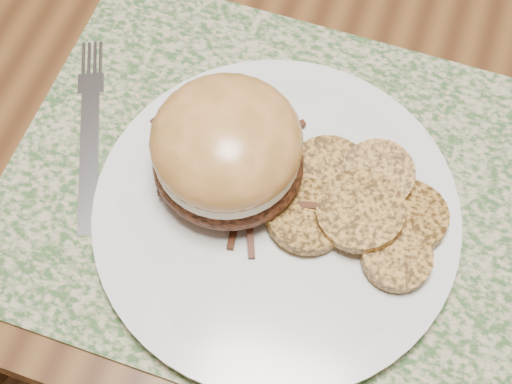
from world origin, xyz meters
TOP-DOWN VIEW (x-y plane):
  - ground at (0.00, 0.00)m, footprint 3.50×3.50m
  - placemat at (-0.22, -0.26)m, footprint 0.45×0.33m
  - dinner_plate at (-0.23, -0.28)m, footprint 0.26×0.26m
  - pork_sandwich at (-0.27, -0.27)m, footprint 0.13×0.12m
  - roasted_potatoes at (-0.17, -0.26)m, footprint 0.14×0.12m
  - fork at (-0.39, -0.26)m, footprint 0.09×0.17m

SIDE VIEW (x-z plane):
  - ground at x=0.00m, z-range 0.00..0.00m
  - placemat at x=-0.22m, z-range 0.75..0.75m
  - fork at x=-0.39m, z-range 0.75..0.76m
  - dinner_plate at x=-0.23m, z-range 0.75..0.77m
  - roasted_potatoes at x=-0.17m, z-range 0.76..0.80m
  - pork_sandwich at x=-0.27m, z-range 0.77..0.85m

